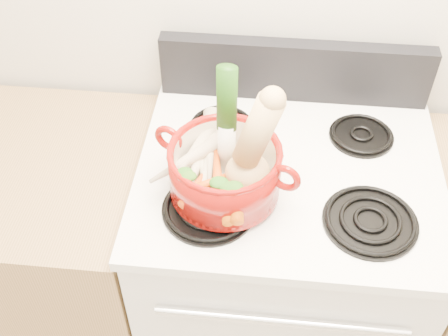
# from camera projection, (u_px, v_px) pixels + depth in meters

# --- Properties ---
(stove_body) EXTENTS (0.76, 0.65, 0.92)m
(stove_body) POSITION_uv_depth(u_px,v_px,m) (277.00, 276.00, 1.79)
(stove_body) COLOR silver
(stove_body) RESTS_ON floor
(cooktop) EXTENTS (0.78, 0.67, 0.03)m
(cooktop) POSITION_uv_depth(u_px,v_px,m) (289.00, 172.00, 1.45)
(cooktop) COLOR white
(cooktop) RESTS_ON stove_body
(control_backsplash) EXTENTS (0.76, 0.05, 0.18)m
(control_backsplash) POSITION_uv_depth(u_px,v_px,m) (294.00, 71.00, 1.58)
(control_backsplash) COLOR black
(control_backsplash) RESTS_ON cooktop
(oven_handle) EXTENTS (0.60, 0.02, 0.02)m
(oven_handle) POSITION_uv_depth(u_px,v_px,m) (281.00, 321.00, 1.32)
(oven_handle) COLOR silver
(oven_handle) RESTS_ON stove_body
(burner_front_left) EXTENTS (0.22, 0.22, 0.02)m
(burner_front_left) POSITION_uv_depth(u_px,v_px,m) (209.00, 208.00, 1.33)
(burner_front_left) COLOR black
(burner_front_left) RESTS_ON cooktop
(burner_front_right) EXTENTS (0.22, 0.22, 0.02)m
(burner_front_right) POSITION_uv_depth(u_px,v_px,m) (370.00, 220.00, 1.31)
(burner_front_right) COLOR black
(burner_front_right) RESTS_ON cooktop
(burner_back_left) EXTENTS (0.17, 0.17, 0.02)m
(burner_back_left) POSITION_uv_depth(u_px,v_px,m) (222.00, 125.00, 1.54)
(burner_back_left) COLOR black
(burner_back_left) RESTS_ON cooktop
(burner_back_right) EXTENTS (0.17, 0.17, 0.02)m
(burner_back_right) POSITION_uv_depth(u_px,v_px,m) (361.00, 134.00, 1.51)
(burner_back_right) COLOR black
(burner_back_right) RESTS_ON cooktop
(dutch_oven) EXTENTS (0.34, 0.34, 0.13)m
(dutch_oven) POSITION_uv_depth(u_px,v_px,m) (225.00, 171.00, 1.31)
(dutch_oven) COLOR maroon
(dutch_oven) RESTS_ON burner_front_left
(pot_handle_left) EXTENTS (0.07, 0.04, 0.07)m
(pot_handle_left) POSITION_uv_depth(u_px,v_px,m) (169.00, 138.00, 1.33)
(pot_handle_left) COLOR maroon
(pot_handle_left) RESTS_ON dutch_oven
(pot_handle_right) EXTENTS (0.07, 0.04, 0.07)m
(pot_handle_right) POSITION_uv_depth(u_px,v_px,m) (285.00, 178.00, 1.24)
(pot_handle_right) COLOR maroon
(pot_handle_right) RESTS_ON dutch_oven
(squash) EXTENTS (0.20, 0.14, 0.29)m
(squash) POSITION_uv_depth(u_px,v_px,m) (249.00, 145.00, 1.24)
(squash) COLOR tan
(squash) RESTS_ON dutch_oven
(leek) EXTENTS (0.05, 0.06, 0.31)m
(leek) POSITION_uv_depth(u_px,v_px,m) (227.00, 120.00, 1.27)
(leek) COLOR white
(leek) RESTS_ON dutch_oven
(ginger) EXTENTS (0.10, 0.09, 0.05)m
(ginger) POSITION_uv_depth(u_px,v_px,m) (246.00, 151.00, 1.39)
(ginger) COLOR tan
(ginger) RESTS_ON dutch_oven
(parsnip_0) EXTENTS (0.07, 0.25, 0.07)m
(parsnip_0) POSITION_uv_depth(u_px,v_px,m) (207.00, 171.00, 1.33)
(parsnip_0) COLOR beige
(parsnip_0) RESTS_ON dutch_oven
(parsnip_1) EXTENTS (0.07, 0.21, 0.06)m
(parsnip_1) POSITION_uv_depth(u_px,v_px,m) (197.00, 163.00, 1.34)
(parsnip_1) COLOR beige
(parsnip_1) RESTS_ON dutch_oven
(parsnip_2) EXTENTS (0.07, 0.17, 0.05)m
(parsnip_2) POSITION_uv_depth(u_px,v_px,m) (201.00, 156.00, 1.36)
(parsnip_2) COLOR beige
(parsnip_2) RESTS_ON dutch_oven
(parsnip_3) EXTENTS (0.18, 0.16, 0.06)m
(parsnip_3) POSITION_uv_depth(u_px,v_px,m) (185.00, 160.00, 1.33)
(parsnip_3) COLOR beige
(parsnip_3) RESTS_ON dutch_oven
(parsnip_4) EXTENTS (0.06, 0.23, 0.06)m
(parsnip_4) POSITION_uv_depth(u_px,v_px,m) (211.00, 146.00, 1.36)
(parsnip_4) COLOR beige
(parsnip_4) RESTS_ON dutch_oven
(parsnip_5) EXTENTS (0.12, 0.21, 0.06)m
(parsnip_5) POSITION_uv_depth(u_px,v_px,m) (195.00, 149.00, 1.35)
(parsnip_5) COLOR beige
(parsnip_5) RESTS_ON dutch_oven
(carrot_0) EXTENTS (0.07, 0.15, 0.04)m
(carrot_0) POSITION_uv_depth(u_px,v_px,m) (223.00, 197.00, 1.28)
(carrot_0) COLOR #D55F0A
(carrot_0) RESTS_ON dutch_oven
(carrot_1) EXTENTS (0.07, 0.14, 0.04)m
(carrot_1) POSITION_uv_depth(u_px,v_px,m) (197.00, 186.00, 1.31)
(carrot_1) COLOR #CE4B0A
(carrot_1) RESTS_ON dutch_oven
(carrot_2) EXTENTS (0.04, 0.17, 0.05)m
(carrot_2) POSITION_uv_depth(u_px,v_px,m) (239.00, 194.00, 1.28)
(carrot_2) COLOR #BA4B09
(carrot_2) RESTS_ON dutch_oven
(carrot_3) EXTENTS (0.12, 0.09, 0.04)m
(carrot_3) POSITION_uv_depth(u_px,v_px,m) (210.00, 183.00, 1.29)
(carrot_3) COLOR #CB560A
(carrot_3) RESTS_ON dutch_oven
(carrot_4) EXTENTS (0.06, 0.17, 0.05)m
(carrot_4) POSITION_uv_depth(u_px,v_px,m) (217.00, 175.00, 1.30)
(carrot_4) COLOR #DB4D0A
(carrot_4) RESTS_ON dutch_oven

